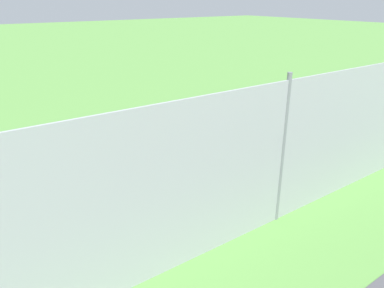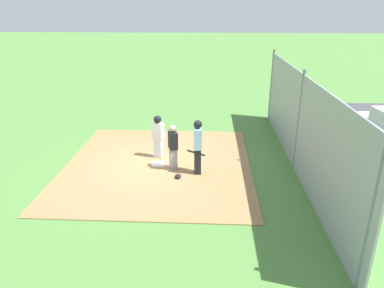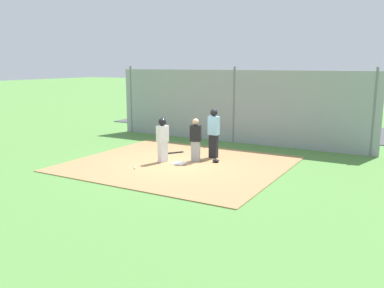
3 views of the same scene
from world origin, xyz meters
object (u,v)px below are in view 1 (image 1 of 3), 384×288
at_px(catcher, 166,136).
at_px(umpire, 173,141).
at_px(home_plate, 167,151).
at_px(catcher_mask, 150,167).
at_px(runner, 181,122).
at_px(baseball_bat, 216,157).
at_px(baseball, 168,133).

bearing_deg(catcher, umpire, 141.31).
height_order(home_plate, catcher_mask, catcher_mask).
xyz_separation_m(home_plate, umpire, (-0.65, -1.40, 0.96)).
bearing_deg(catcher_mask, home_plate, 36.57).
relative_size(umpire, runner, 1.16).
bearing_deg(catcher, home_plate, -50.93).
bearing_deg(home_plate, umpire, -115.00).
bearing_deg(catcher_mask, runner, 26.83).
xyz_separation_m(umpire, runner, (1.28, 1.47, -0.08)).
bearing_deg(baseball_bat, runner, -128.10).
height_order(catcher, runner, runner).
xyz_separation_m(catcher_mask, baseball, (1.95, 2.15, -0.02)).
height_order(catcher, baseball, catcher).
bearing_deg(baseball_bat, catcher, -81.78).
distance_m(home_plate, baseball, 1.62).
height_order(home_plate, catcher, catcher).
relative_size(baseball_bat, catcher_mask, 3.38).
xyz_separation_m(catcher, catcher_mask, (-0.70, -0.21, -0.74)).
distance_m(home_plate, umpire, 1.82).
bearing_deg(baseball_bat, catcher_mask, -67.85).
relative_size(umpire, baseball_bat, 2.24).
bearing_deg(umpire, runner, -44.15).
distance_m(baseball_bat, catcher_mask, 2.14).
bearing_deg(home_plate, baseball_bat, -51.65).
distance_m(runner, baseball, 1.57).
relative_size(catcher, baseball, 20.88).
bearing_deg(home_plate, catcher_mask, -143.43).
bearing_deg(home_plate, catcher, -121.94).
relative_size(catcher_mask, baseball, 3.24).
xyz_separation_m(baseball_bat, catcher_mask, (-2.08, 0.50, 0.03)).
height_order(catcher, umpire, umpire).
relative_size(catcher, umpire, 0.85).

